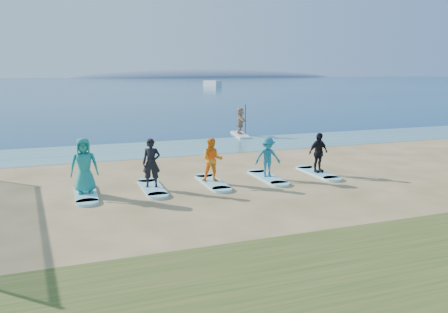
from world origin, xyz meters
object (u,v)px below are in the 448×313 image
object	(u,v)px
student_0	(84,166)
student_3	(268,157)
boat_offshore_b	(212,87)
surfboard_0	(86,194)
surfboard_3	(267,178)
surfboard_2	(212,182)
student_1	(151,163)
paddleboard	(240,135)
surfboard_1	(152,188)
paddleboarder	(240,121)
student_2	(212,160)
student_4	(318,153)
surfboard_4	(317,173)

from	to	relation	value
student_0	student_3	distance (m)	6.69
boat_offshore_b	surfboard_0	size ratio (longest dim) A/B	2.41
surfboard_3	student_3	size ratio (longest dim) A/B	1.45
student_0	surfboard_2	distance (m)	4.56
student_0	student_1	size ratio (longest dim) A/B	1.08
student_1	paddleboard	bearing A→B (deg)	71.46
surfboard_1	surfboard_2	world-z (taller)	same
paddleboarder	student_1	distance (m)	13.52
paddleboarder	boat_offshore_b	xyz separation A→B (m)	(28.02, 89.65, -0.96)
student_0	student_1	distance (m)	2.23
paddleboarder	student_3	distance (m)	11.54
student_0	student_2	bearing A→B (deg)	1.91
student_4	surfboard_4	bearing A→B (deg)	0.00
paddleboard	surfboard_2	bearing A→B (deg)	-107.04
surfboard_1	student_3	world-z (taller)	student_3
surfboard_2	student_0	bearing A→B (deg)	180.00
student_3	student_2	bearing A→B (deg)	-168.94
paddleboarder	student_4	bearing A→B (deg)	-175.52
paddleboard	surfboard_2	distance (m)	12.37
student_3	student_4	distance (m)	2.23
paddleboard	surfboard_4	distance (m)	11.10
boat_offshore_b	student_1	world-z (taller)	student_1
surfboard_3	student_4	size ratio (longest dim) A/B	1.38
paddleboard	surfboard_4	world-z (taller)	paddleboard
student_0	student_4	bearing A→B (deg)	1.91
student_0	surfboard_1	distance (m)	2.43
student_2	boat_offshore_b	bearing A→B (deg)	90.08
paddleboard	boat_offshore_b	bearing A→B (deg)	82.40
surfboard_2	student_4	distance (m)	4.54
student_0	surfboard_2	xyz separation A→B (m)	(4.46, 0.00, -0.97)
paddleboard	boat_offshore_b	world-z (taller)	boat_offshore_b
student_2	surfboard_1	bearing A→B (deg)	-161.47
boat_offshore_b	surfboard_0	xyz separation A→B (m)	(-38.05, -100.69, 0.04)
surfboard_1	surfboard_4	world-z (taller)	same
student_1	surfboard_2	size ratio (longest dim) A/B	0.77
paddleboarder	surfboard_1	xyz separation A→B (m)	(-7.81, -11.04, -0.91)
student_0	student_1	world-z (taller)	student_0
paddleboarder	student_3	xyz separation A→B (m)	(-3.35, -11.04, -0.11)
surfboard_2	surfboard_0	bearing A→B (deg)	180.00
boat_offshore_b	surfboard_2	distance (m)	106.15
student_0	student_2	world-z (taller)	student_0
paddleboarder	student_0	xyz separation A→B (m)	(-10.03, -11.04, 0.05)
surfboard_2	student_4	xyz separation A→B (m)	(4.46, 0.00, 0.84)
surfboard_0	student_3	world-z (taller)	student_3
student_1	surfboard_4	bearing A→B (deg)	16.72
surfboard_0	surfboard_2	world-z (taller)	same
surfboard_1	student_3	size ratio (longest dim) A/B	1.45
boat_offshore_b	student_1	distance (m)	106.88
paddleboard	surfboard_3	size ratio (longest dim) A/B	1.36
paddleboard	surfboard_1	bearing A→B (deg)	-115.51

